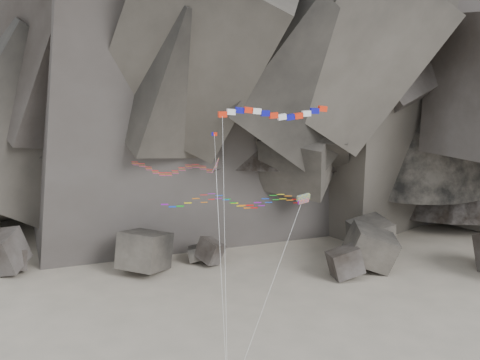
{
  "coord_description": "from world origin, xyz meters",
  "views": [
    {
      "loc": [
        -0.75,
        -54.88,
        33.84
      ],
      "look_at": [
        -1.96,
        6.0,
        19.95
      ],
      "focal_mm": 45.0,
      "sensor_mm": 36.0,
      "label": 1
    }
  ],
  "objects_px": {
    "delta_kite": "(169,168)",
    "banner_kite": "(273,114)",
    "parafoil_kite": "(229,200)",
    "pennant_kite": "(217,197)"
  },
  "relations": [
    {
      "from": "banner_kite",
      "to": "delta_kite",
      "type": "bearing_deg",
      "value": 163.24
    },
    {
      "from": "banner_kite",
      "to": "pennant_kite",
      "type": "bearing_deg",
      "value": -175.66
    },
    {
      "from": "delta_kite",
      "to": "pennant_kite",
      "type": "height_order",
      "value": "pennant_kite"
    },
    {
      "from": "banner_kite",
      "to": "parafoil_kite",
      "type": "bearing_deg",
      "value": 179.69
    },
    {
      "from": "delta_kite",
      "to": "banner_kite",
      "type": "height_order",
      "value": "banner_kite"
    },
    {
      "from": "banner_kite",
      "to": "parafoil_kite",
      "type": "xyz_separation_m",
      "value": [
        -4.23,
        -1.02,
        -8.22
      ]
    },
    {
      "from": "delta_kite",
      "to": "pennant_kite",
      "type": "bearing_deg",
      "value": -11.35
    },
    {
      "from": "parafoil_kite",
      "to": "pennant_kite",
      "type": "xyz_separation_m",
      "value": [
        -1.07,
        -0.72,
        0.44
      ]
    },
    {
      "from": "parafoil_kite",
      "to": "pennant_kite",
      "type": "bearing_deg",
      "value": -175.38
    },
    {
      "from": "banner_kite",
      "to": "pennant_kite",
      "type": "height_order",
      "value": "banner_kite"
    }
  ]
}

